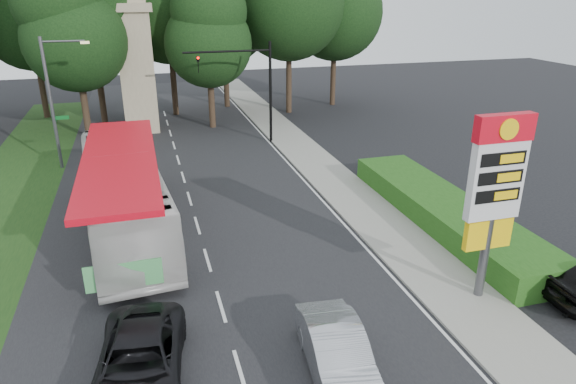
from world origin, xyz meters
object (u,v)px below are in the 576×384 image
object	(u,v)px
traffic_signal_mast	(252,79)
suv_charcoal	(139,362)
sedan_silver	(337,354)
streetlight_signs	(54,98)
monument	(136,65)
transit_bus	(124,195)
gas_station_pylon	(496,184)

from	to	relation	value
traffic_signal_mast	suv_charcoal	distance (m)	24.92
traffic_signal_mast	sedan_silver	distance (m)	24.89
streetlight_signs	monument	world-z (taller)	monument
traffic_signal_mast	suv_charcoal	size ratio (longest dim) A/B	1.37
monument	transit_bus	size ratio (longest dim) A/B	0.76
sedan_silver	suv_charcoal	xyz separation A→B (m)	(-5.50, 1.30, -0.03)
traffic_signal_mast	streetlight_signs	size ratio (longest dim) A/B	0.90
monument	suv_charcoal	bearing A→B (deg)	-91.57
gas_station_pylon	sedan_silver	xyz separation A→B (m)	(-6.50, -2.39, -3.69)
sedan_silver	suv_charcoal	world-z (taller)	sedan_silver
streetlight_signs	transit_bus	bearing A→B (deg)	-70.35
gas_station_pylon	streetlight_signs	size ratio (longest dim) A/B	0.86
traffic_signal_mast	streetlight_signs	distance (m)	12.83
streetlight_signs	transit_bus	size ratio (longest dim) A/B	0.61
traffic_signal_mast	monument	xyz separation A→B (m)	(-7.68, 6.00, 0.43)
transit_bus	sedan_silver	size ratio (longest dim) A/B	2.86
monument	suv_charcoal	world-z (taller)	monument
traffic_signal_mast	gas_station_pylon	bearing A→B (deg)	-80.91
suv_charcoal	gas_station_pylon	bearing A→B (deg)	12.57
transit_bus	sedan_silver	bearing A→B (deg)	-68.73
gas_station_pylon	traffic_signal_mast	distance (m)	22.29
gas_station_pylon	suv_charcoal	world-z (taller)	gas_station_pylon
traffic_signal_mast	streetlight_signs	xyz separation A→B (m)	(-12.67, -1.99, -0.23)
traffic_signal_mast	transit_bus	size ratio (longest dim) A/B	0.55
gas_station_pylon	transit_bus	distance (m)	15.73
suv_charcoal	sedan_silver	bearing A→B (deg)	-5.92
gas_station_pylon	transit_bus	bearing A→B (deg)	142.95
transit_bus	suv_charcoal	bearing A→B (deg)	-93.26
streetlight_signs	transit_bus	xyz separation A→B (m)	(3.81, -10.67, -2.60)
traffic_signal_mast	sedan_silver	bearing A→B (deg)	-96.96
sedan_silver	suv_charcoal	bearing A→B (deg)	172.08
streetlight_signs	suv_charcoal	world-z (taller)	streetlight_signs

